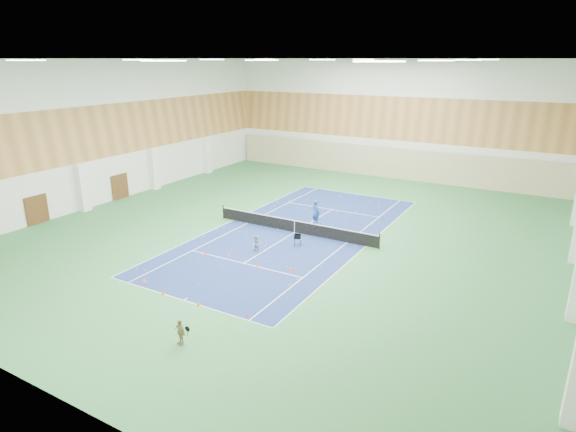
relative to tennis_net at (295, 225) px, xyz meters
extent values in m
plane|color=#31733E|center=(0.00, 0.00, -0.55)|extent=(40.00, 40.00, 0.00)
cube|color=navy|center=(0.00, 0.00, -0.55)|extent=(10.97, 23.77, 0.01)
cube|color=#C6B793|center=(0.00, 19.75, 1.05)|extent=(35.40, 0.16, 3.20)
cube|color=#593319|center=(-17.92, -8.00, 0.55)|extent=(0.08, 1.80, 2.20)
cube|color=#593319|center=(-17.92, 0.00, 0.55)|extent=(0.08, 1.80, 2.20)
imported|color=#214899|center=(0.53, 2.37, 0.41)|extent=(0.82, 0.68, 1.92)
imported|color=gray|center=(-0.37, -4.44, -0.01)|extent=(0.55, 0.45, 1.08)
imported|color=#A1865C|center=(2.61, -15.00, 0.05)|extent=(0.76, 0.46, 1.20)
cone|color=#FF4C0D|center=(-2.96, -6.37, -0.44)|extent=(0.19, 0.19, 0.21)
cone|color=#FF5C0D|center=(-1.60, -5.81, -0.45)|extent=(0.19, 0.19, 0.21)
cone|color=orange|center=(1.03, -6.42, -0.43)|extent=(0.22, 0.22, 0.24)
cone|color=#FF510D|center=(3.11, -5.86, -0.42)|extent=(0.23, 0.23, 0.25)
cone|color=orange|center=(-3.42, -11.32, -0.43)|extent=(0.22, 0.22, 0.24)
cone|color=#DA430B|center=(-1.43, -11.89, -0.44)|extent=(0.20, 0.20, 0.22)
cone|color=orange|center=(1.01, -11.91, -0.42)|extent=(0.23, 0.23, 0.25)
cone|color=#E65C0C|center=(3.84, -11.58, -0.45)|extent=(0.18, 0.18, 0.20)
camera|label=1|loc=(15.92, -28.63, 11.47)|focal=30.00mm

